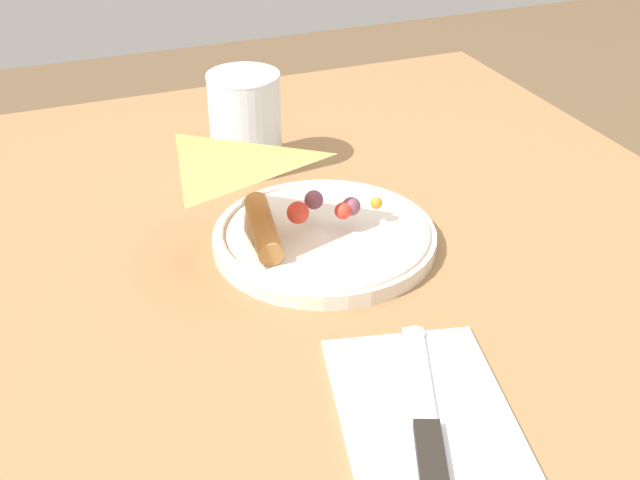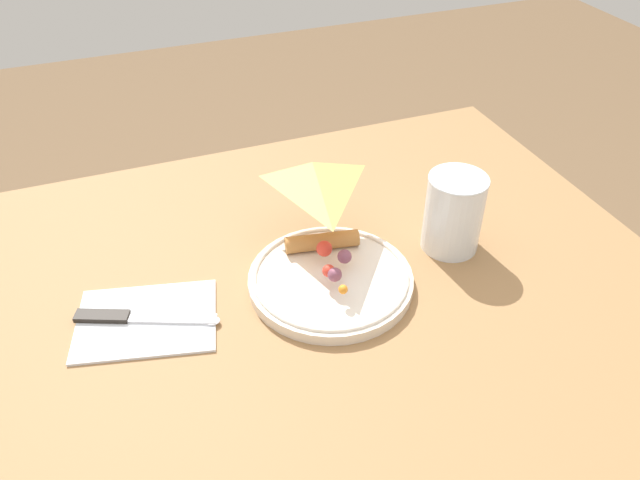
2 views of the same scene
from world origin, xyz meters
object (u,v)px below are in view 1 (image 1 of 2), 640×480
object	(u,v)px
plate_pizza	(325,232)
napkin_folded	(423,407)
dining_table	(356,357)
milk_glass	(246,127)
butter_knife	(424,411)

from	to	relation	value
plate_pizza	napkin_folded	distance (m)	0.25
dining_table	milk_glass	bearing A→B (deg)	8.25
plate_pizza	butter_knife	world-z (taller)	plate_pizza
dining_table	napkin_folded	xyz separation A→B (m)	(-0.19, 0.03, 0.11)
butter_knife	napkin_folded	bearing A→B (deg)	-0.00
dining_table	plate_pizza	distance (m)	0.14
plate_pizza	milk_glass	distance (m)	0.20
milk_glass	napkin_folded	world-z (taller)	milk_glass
dining_table	plate_pizza	size ratio (longest dim) A/B	4.69
milk_glass	napkin_folded	xyz separation A→B (m)	(-0.44, -0.00, -0.05)
milk_glass	dining_table	bearing A→B (deg)	-171.75
dining_table	milk_glass	size ratio (longest dim) A/B	8.98
plate_pizza	napkin_folded	xyz separation A→B (m)	(-0.25, 0.02, -0.01)
dining_table	napkin_folded	size ratio (longest dim) A/B	5.25
butter_knife	dining_table	bearing A→B (deg)	11.71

